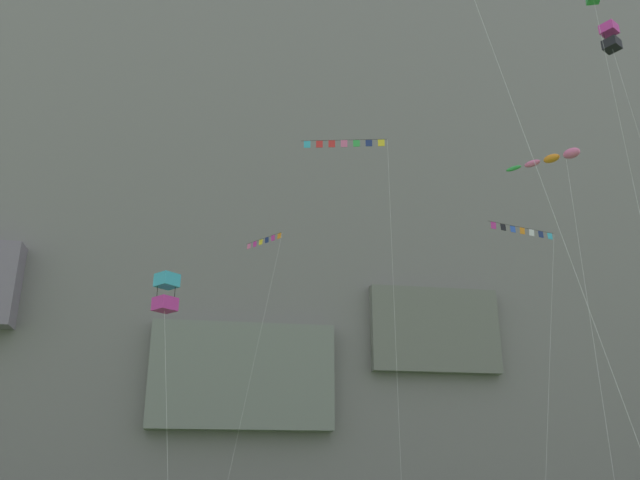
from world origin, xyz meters
TOP-DOWN VIEW (x-y plane):
  - cliff_face at (-0.02, 59.82)m, footprint 180.00×23.56m
  - kite_box_mid_center at (21.06, 19.83)m, footprint 1.27×4.40m
  - kite_banner_low_center at (4.94, 25.28)m, footprint 5.49×3.86m
  - kite_banner_front_field at (0.41, 35.32)m, footprint 3.80×6.33m
  - kite_banner_upper_right at (16.21, 24.88)m, footprint 5.19×3.34m
  - kite_box_mid_right at (-5.06, 15.82)m, footprint 1.54×1.75m
  - kite_windsock_high_center at (14.49, 17.42)m, footprint 3.02×6.24m

SIDE VIEW (x-z plane):
  - kite_box_mid_right at x=-5.06m, z-range 4.48..15.08m
  - kite_banner_upper_right at x=16.21m, z-range 7.61..25.24m
  - kite_banner_front_field at x=0.41m, z-range 8.26..28.09m
  - kite_windsock_high_center at x=14.49m, z-range 9.11..27.98m
  - kite_banner_low_center at x=4.94m, z-range 10.19..33.34m
  - kite_box_mid_center at x=21.06m, z-range 13.98..43.93m
  - cliff_face at x=-0.02m, z-range -0.10..80.12m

